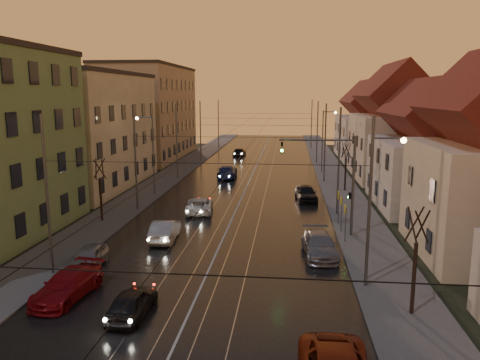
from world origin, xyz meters
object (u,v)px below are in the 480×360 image
(driving_car_2, at_px, (199,205))
(driving_car_3, at_px, (227,172))
(street_lamp_1, at_px, (376,193))
(driving_car_1, at_px, (165,230))
(parked_left_3, at_px, (89,258))
(street_lamp_3, at_px, (325,135))
(driving_car_4, at_px, (239,152))
(traffic_light_mast, at_px, (339,173))
(street_lamp_2, at_px, (150,147))
(parked_left_2, at_px, (67,285))
(parked_right_2, at_px, (306,193))
(driving_car_0, at_px, (132,302))
(parked_right_1, at_px, (320,245))

(driving_car_2, bearing_deg, driving_car_3, -97.86)
(street_lamp_1, relative_size, driving_car_1, 1.81)
(parked_left_3, bearing_deg, driving_car_1, 56.93)
(street_lamp_1, xyz_separation_m, street_lamp_3, (0.00, 36.00, 0.00))
(street_lamp_1, relative_size, driving_car_4, 1.94)
(driving_car_1, relative_size, driving_car_3, 0.83)
(traffic_light_mast, xyz_separation_m, parked_left_3, (-15.02, -7.75, -3.96))
(street_lamp_3, bearing_deg, driving_car_4, 130.61)
(street_lamp_2, relative_size, driving_car_2, 1.70)
(street_lamp_3, bearing_deg, driving_car_1, -113.50)
(driving_car_3, xyz_separation_m, parked_left_2, (-3.53, -34.36, -0.09))
(parked_right_2, bearing_deg, street_lamp_2, 170.15)
(driving_car_3, distance_m, parked_right_2, 14.53)
(street_lamp_3, xyz_separation_m, traffic_light_mast, (-1.11, -28.00, -0.29))
(driving_car_1, bearing_deg, traffic_light_mast, -174.10)
(driving_car_0, bearing_deg, parked_left_2, -19.25)
(driving_car_2, distance_m, driving_car_4, 36.96)
(street_lamp_3, distance_m, driving_car_3, 13.75)
(driving_car_0, distance_m, driving_car_4, 55.94)
(driving_car_4, xyz_separation_m, parked_right_2, (9.68, -31.49, 0.06))
(traffic_light_mast, height_order, driving_car_4, traffic_light_mast)
(driving_car_3, bearing_deg, parked_right_1, 106.65)
(parked_right_1, bearing_deg, street_lamp_1, -59.63)
(driving_car_0, distance_m, driving_car_3, 35.82)
(driving_car_0, relative_size, driving_car_1, 0.86)
(street_lamp_3, distance_m, parked_right_1, 32.60)
(driving_car_0, height_order, parked_left_3, driving_car_0)
(driving_car_3, xyz_separation_m, parked_left_3, (-4.19, -30.32, -0.13))
(driving_car_2, relative_size, parked_left_2, 1.00)
(driving_car_4, xyz_separation_m, parked_left_3, (-3.55, -50.43, -0.06))
(parked_right_1, bearing_deg, traffic_light_mast, 66.44)
(driving_car_1, height_order, parked_right_1, driving_car_1)
(traffic_light_mast, xyz_separation_m, driving_car_0, (-10.55, -13.25, -3.95))
(driving_car_2, bearing_deg, driving_car_0, 84.29)
(driving_car_0, bearing_deg, driving_car_3, -87.73)
(parked_left_2, bearing_deg, parked_right_1, 37.42)
(street_lamp_2, xyz_separation_m, parked_left_3, (2.08, -19.75, -4.25))
(traffic_light_mast, bearing_deg, driving_car_1, -170.15)
(street_lamp_1, xyz_separation_m, driving_car_2, (-12.15, 13.72, -4.23))
(street_lamp_2, distance_m, parked_right_2, 15.87)
(driving_car_1, distance_m, parked_left_3, 6.44)
(driving_car_1, height_order, parked_right_2, parked_right_2)
(driving_car_1, distance_m, parked_left_2, 10.00)
(street_lamp_1, height_order, driving_car_3, street_lamp_1)
(driving_car_2, xyz_separation_m, driving_car_4, (-0.44, 36.96, 0.05))
(street_lamp_2, height_order, traffic_light_mast, street_lamp_2)
(driving_car_0, bearing_deg, street_lamp_3, -103.96)
(driving_car_1, height_order, driving_car_2, driving_car_1)
(street_lamp_1, bearing_deg, street_lamp_3, 90.00)
(driving_car_1, distance_m, parked_right_1, 10.70)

